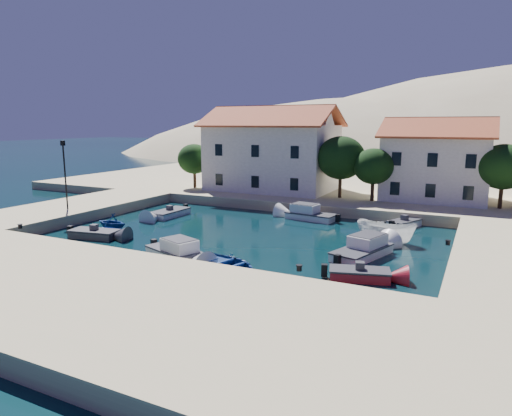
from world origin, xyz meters
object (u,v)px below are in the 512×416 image
at_px(building_mid, 437,158).
at_px(cabin_cruiser_south, 175,251).
at_px(building_left, 272,148).
at_px(boat_east, 385,241).
at_px(lamppost, 65,168).
at_px(cabin_cruiser_east, 362,250).
at_px(rowboat_south, 225,269).

height_order(building_mid, cabin_cruiser_south, building_mid).
height_order(building_left, cabin_cruiser_south, building_left).
bearing_deg(building_mid, boat_east, -96.44).
distance_m(building_mid, cabin_cruiser_south, 30.14).
xyz_separation_m(building_left, lamppost, (-11.50, -20.00, -1.18)).
distance_m(building_left, building_mid, 18.04).
distance_m(cabin_cruiser_south, cabin_cruiser_east, 12.39).
bearing_deg(building_left, rowboat_south, -71.45).
distance_m(building_mid, lamppost, 36.21).
height_order(cabin_cruiser_south, boat_east, cabin_cruiser_south).
bearing_deg(boat_east, cabin_cruiser_east, -176.29).
xyz_separation_m(lamppost, cabin_cruiser_south, (16.14, -5.60, -4.28)).
bearing_deg(rowboat_south, building_left, 34.83).
xyz_separation_m(lamppost, rowboat_south, (20.27, -6.14, -4.75)).
xyz_separation_m(building_left, cabin_cruiser_east, (15.60, -19.82, -5.46)).
xyz_separation_m(cabin_cruiser_south, boat_east, (11.56, 10.64, -0.48)).
distance_m(rowboat_south, boat_east, 13.43).
height_order(building_mid, rowboat_south, building_mid).
relative_size(building_mid, rowboat_south, 2.15).
xyz_separation_m(building_left, building_mid, (18.00, 1.00, -0.71)).
bearing_deg(building_mid, rowboat_south, -108.78).
relative_size(rowboat_south, boat_east, 1.06).
distance_m(building_mid, boat_east, 16.88).
xyz_separation_m(cabin_cruiser_south, rowboat_south, (4.13, -0.55, -0.48)).
relative_size(cabin_cruiser_south, rowboat_south, 0.98).
xyz_separation_m(lamppost, cabin_cruiser_east, (27.10, 0.18, -4.28)).
xyz_separation_m(building_mid, rowboat_south, (-9.23, -27.14, -5.22)).
distance_m(building_left, rowboat_south, 28.21).
bearing_deg(cabin_cruiser_south, cabin_cruiser_east, 48.13).
bearing_deg(boat_east, cabin_cruiser_south, 143.36).
bearing_deg(rowboat_south, boat_east, -17.29).
bearing_deg(cabin_cruiser_south, lamppost, -178.82).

